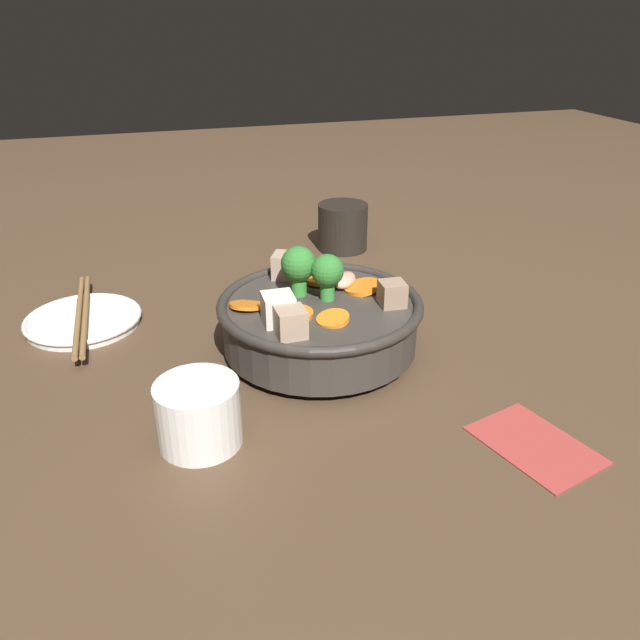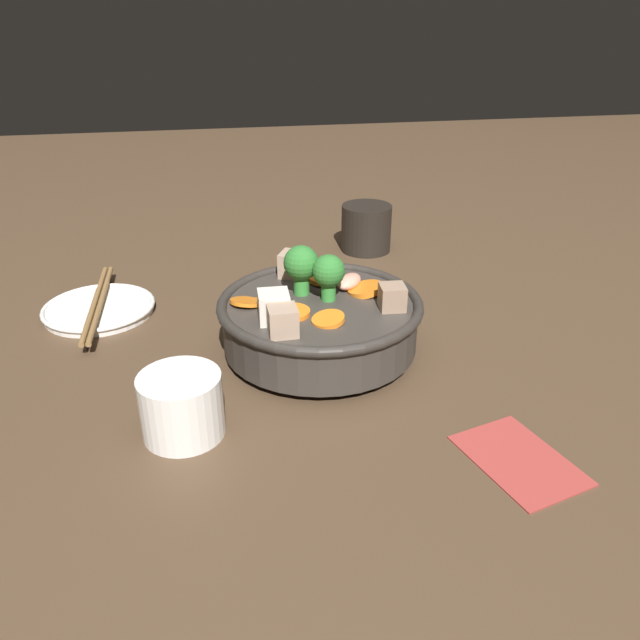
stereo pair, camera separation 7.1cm
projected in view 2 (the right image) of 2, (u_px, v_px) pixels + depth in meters
ground_plane at (320, 351)px, 0.73m from camera, size 3.00×3.00×0.00m
stirfry_bowl at (320, 317)px, 0.71m from camera, size 0.23×0.23×0.12m
side_saucer at (99, 309)px, 0.82m from camera, size 0.14×0.14×0.01m
tea_cup at (182, 405)px, 0.58m from camera, size 0.08×0.08×0.06m
dark_mug at (366, 228)px, 1.02m from camera, size 0.10×0.08×0.08m
napkin at (519, 459)px, 0.56m from camera, size 0.13×0.10×0.00m
chopsticks_pair at (98, 302)px, 0.81m from camera, size 0.23×0.02×0.01m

